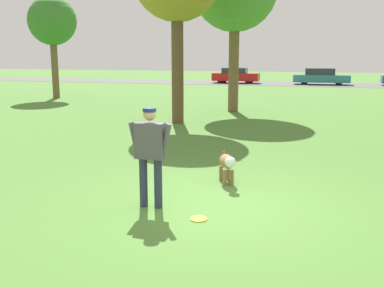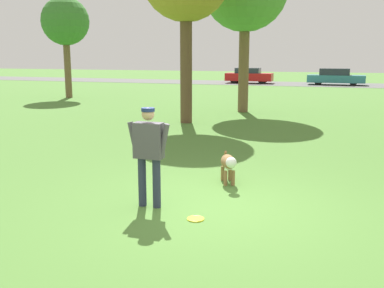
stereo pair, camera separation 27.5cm
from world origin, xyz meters
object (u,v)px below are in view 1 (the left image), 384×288
(tree_far_left, at_px, (52,22))
(parked_car_red, at_px, (236,76))
(frisbee, at_px, (199,219))
(dog, at_px, (227,163))
(parked_car_teal, at_px, (321,77))
(person, at_px, (150,149))

(tree_far_left, relative_size, parked_car_red, 1.39)
(frisbee, height_order, tree_far_left, tree_far_left)
(dog, xyz_separation_m, parked_car_teal, (1.18, 30.77, 0.25))
(frisbee, bearing_deg, parked_car_red, 100.42)
(frisbee, bearing_deg, tree_far_left, 128.95)
(person, distance_m, parked_car_teal, 32.53)
(person, bearing_deg, parked_car_red, 99.28)
(tree_far_left, height_order, parked_car_teal, tree_far_left)
(dog, height_order, frisbee, dog)
(parked_car_red, distance_m, parked_car_teal, 7.19)
(person, height_order, tree_far_left, tree_far_left)
(person, xyz_separation_m, dog, (0.88, 1.69, -0.56))
(person, relative_size, tree_far_left, 0.29)
(parked_car_teal, bearing_deg, frisbee, -91.09)
(parked_car_teal, bearing_deg, parked_car_red, -178.55)
(frisbee, distance_m, tree_far_left, 21.28)
(dog, relative_size, parked_car_teal, 0.21)
(dog, relative_size, frisbee, 3.72)
(dog, bearing_deg, person, -50.97)
(parked_car_red, bearing_deg, person, -82.81)
(dog, distance_m, parked_car_teal, 30.79)
(dog, bearing_deg, parked_car_teal, 154.34)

